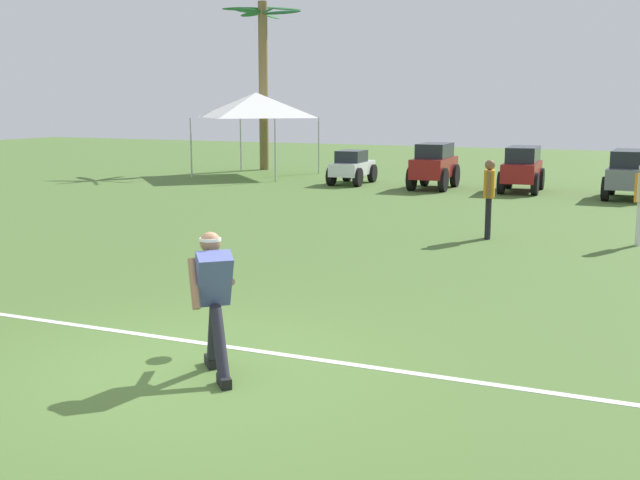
% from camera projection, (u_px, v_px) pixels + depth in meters
% --- Properties ---
extents(ground_plane, '(80.00, 80.00, 0.00)m').
position_uv_depth(ground_plane, '(192.00, 369.00, 8.15)').
color(ground_plane, '#4B6B30').
extents(field_line_paint, '(22.00, 0.64, 0.01)m').
position_uv_depth(field_line_paint, '(233.00, 347.00, 8.85)').
color(field_line_paint, white).
rests_on(field_line_paint, ground_plane).
extents(frisbee_thrower, '(0.71, 0.98, 1.41)m').
position_uv_depth(frisbee_thrower, '(214.00, 295.00, 7.90)').
color(frisbee_thrower, '#23232D').
rests_on(frisbee_thrower, ground_plane).
extents(frisbee_in_flight, '(0.36, 0.36, 0.05)m').
position_uv_depth(frisbee_in_flight, '(217.00, 293.00, 8.76)').
color(frisbee_in_flight, white).
extents(teammate_midfield, '(0.26, 0.50, 1.56)m').
position_uv_depth(teammate_midfield, '(489.00, 191.00, 15.70)').
color(teammate_midfield, black).
rests_on(teammate_midfield, ground_plane).
extents(parked_car_slot_a, '(1.24, 2.26, 1.10)m').
position_uv_depth(parked_car_slot_a, '(352.00, 167.00, 26.24)').
color(parked_car_slot_a, silver).
rests_on(parked_car_slot_a, ground_plane).
extents(parked_car_slot_b, '(1.29, 2.40, 1.40)m').
position_uv_depth(parked_car_slot_b, '(434.00, 165.00, 24.79)').
color(parked_car_slot_b, maroon).
rests_on(parked_car_slot_b, ground_plane).
extents(parked_car_slot_c, '(1.33, 2.47, 1.34)m').
position_uv_depth(parked_car_slot_c, '(522.00, 167.00, 24.00)').
color(parked_car_slot_c, maroon).
rests_on(parked_car_slot_c, ground_plane).
extents(parked_car_slot_d, '(1.15, 2.40, 1.34)m').
position_uv_depth(parked_car_slot_d, '(628.00, 172.00, 22.33)').
color(parked_car_slot_d, slate).
rests_on(parked_car_slot_d, ground_plane).
extents(palm_tree_far_left, '(3.26, 3.23, 6.47)m').
position_uv_depth(palm_tree_far_left, '(264.00, 71.00, 31.18)').
color(palm_tree_far_left, brown).
rests_on(palm_tree_far_left, ground_plane).
extents(event_tent, '(3.56, 3.56, 2.99)m').
position_uv_depth(event_tent, '(256.00, 105.00, 28.92)').
color(event_tent, '#B2B5BA').
rests_on(event_tent, ground_plane).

